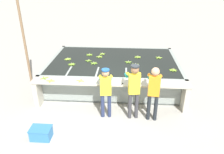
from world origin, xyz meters
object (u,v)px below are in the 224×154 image
object	(u,v)px
worker_0	(106,89)
worker_2	(154,89)
banana_bunch_floating_0	(94,63)
banana_bunch_floating_10	(159,58)
banana_bunch_floating_7	(72,64)
banana_bunch_ledge_2	(44,78)
banana_bunch_floating_8	(68,59)
banana_bunch_ledge_1	(51,81)
banana_bunch_floating_4	(102,54)
banana_bunch_floating_3	(89,61)
banana_bunch_ledge_0	(80,81)
crate	(41,133)
banana_bunch_floating_2	(138,57)
banana_bunch_floating_6	(99,57)
worker_1	(134,86)
banana_bunch_floating_9	(135,65)
banana_bunch_floating_5	(128,62)
knife_0	(123,83)
support_post_left	(25,44)
banana_bunch_floating_1	(173,70)
banana_bunch_floating_11	(89,55)

from	to	relation	value
worker_0	worker_2	xyz separation A→B (m)	(1.37, -0.06, 0.07)
worker_0	banana_bunch_floating_0	size ratio (longest dim) A/B	5.57
banana_bunch_floating_10	banana_bunch_floating_7	bearing A→B (deg)	-164.36
banana_bunch_floating_7	banana_bunch_ledge_2	size ratio (longest dim) A/B	1.13
banana_bunch_floating_8	banana_bunch_ledge_1	distance (m)	1.91
banana_bunch_floating_0	banana_bunch_floating_4	distance (m)	1.06
banana_bunch_floating_3	banana_bunch_ledge_0	size ratio (longest dim) A/B	1.00
banana_bunch_floating_4	banana_bunch_ledge_0	xyz separation A→B (m)	(-0.41, -2.53, 0.00)
worker_2	crate	bearing A→B (deg)	-160.33
worker_0	banana_bunch_floating_3	bearing A→B (deg)	111.59
banana_bunch_floating_2	banana_bunch_floating_6	xyz separation A→B (m)	(-1.52, -0.07, 0.00)
worker_1	banana_bunch_floating_4	bearing A→B (deg)	112.33
banana_bunch_floating_2	banana_bunch_floating_9	distance (m)	0.82
banana_bunch_floating_7	banana_bunch_floating_10	distance (m)	3.40
banana_bunch_floating_0	banana_bunch_floating_5	xyz separation A→B (m)	(1.28, 0.20, 0.00)
crate	banana_bunch_floating_5	bearing A→B (deg)	55.35
knife_0	crate	bearing A→B (deg)	-143.85
banana_bunch_floating_7	crate	bearing A→B (deg)	-93.67
banana_bunch_floating_2	banana_bunch_floating_4	world-z (taller)	same
worker_0	knife_0	distance (m)	0.65
banana_bunch_floating_9	crate	size ratio (longest dim) A/B	0.51
worker_1	banana_bunch_floating_10	bearing A→B (deg)	68.83
banana_bunch_floating_9	banana_bunch_floating_10	distance (m)	1.23
banana_bunch_floating_10	support_post_left	distance (m)	5.14
banana_bunch_floating_6	crate	size ratio (longest dim) A/B	0.50
worker_2	banana_bunch_floating_7	bearing A→B (deg)	146.54
banana_bunch_ledge_1	banana_bunch_ledge_2	size ratio (longest dim) A/B	1.13
worker_1	banana_bunch_ledge_0	xyz separation A→B (m)	(-1.64, 0.47, -0.10)
banana_bunch_floating_8	banana_bunch_ledge_1	world-z (taller)	banana_bunch_ledge_1
banana_bunch_floating_8	banana_bunch_ledge_2	size ratio (longest dim) A/B	1.13
worker_0	banana_bunch_floating_7	xyz separation A→B (m)	(-1.42, 1.78, -0.00)
banana_bunch_floating_2	banana_bunch_floating_4	xyz separation A→B (m)	(-1.45, 0.27, 0.00)
banana_bunch_floating_0	worker_2	bearing A→B (deg)	-45.23
banana_bunch_floating_1	banana_bunch_floating_2	size ratio (longest dim) A/B	1.00
banana_bunch_floating_4	banana_bunch_floating_9	world-z (taller)	same
banana_bunch_floating_1	banana_bunch_floating_5	distance (m)	1.67
banana_bunch_floating_3	banana_bunch_floating_11	size ratio (longest dim) A/B	1.00
banana_bunch_floating_6	banana_bunch_floating_11	bearing A→B (deg)	154.72
worker_1	worker_2	size ratio (longest dim) A/B	1.02
banana_bunch_floating_10	crate	bearing A→B (deg)	-132.18
support_post_left	banana_bunch_floating_10	bearing A→B (deg)	7.07
banana_bunch_floating_5	banana_bunch_floating_7	world-z (taller)	same
banana_bunch_ledge_0	knife_0	distance (m)	1.33
banana_bunch_floating_1	banana_bunch_ledge_2	bearing A→B (deg)	-167.57
banana_bunch_floating_5	banana_bunch_ledge_0	xyz separation A→B (m)	(-1.49, -1.69, 0.00)
banana_bunch_floating_4	banana_bunch_floating_5	size ratio (longest dim) A/B	0.81
worker_0	banana_bunch_floating_4	xyz separation A→B (m)	(-0.42, 2.99, -0.00)
banana_bunch_floating_9	worker_1	bearing A→B (deg)	-93.01
banana_bunch_floating_5	banana_bunch_ledge_1	size ratio (longest dim) A/B	0.99
knife_0	banana_bunch_floating_0	bearing A→B (deg)	126.21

